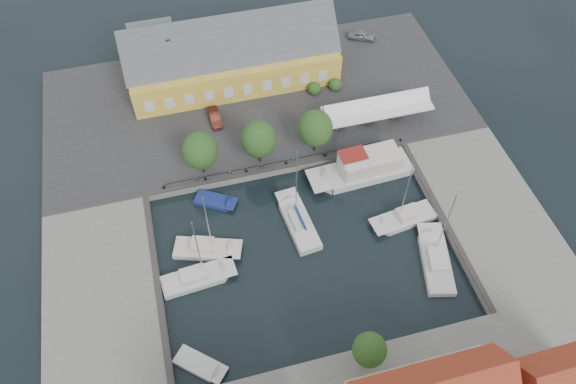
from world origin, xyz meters
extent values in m
plane|color=black|center=(0.00, 0.00, 0.00)|extent=(140.00, 140.00, 0.00)
cube|color=#2D2D30|center=(0.00, 23.00, 0.50)|extent=(56.00, 26.00, 1.00)
cube|color=slate|center=(-22.00, -2.00, 0.50)|extent=(12.00, 24.00, 1.00)
cube|color=slate|center=(22.00, -2.00, 0.50)|extent=(12.00, 24.00, 1.00)
cube|color=#383533|center=(0.00, 10.30, 1.06)|extent=(56.00, 0.60, 0.12)
cube|color=#383533|center=(-16.30, -2.00, 1.06)|extent=(0.60, 24.00, 0.12)
cube|color=#383533|center=(16.30, -2.00, 1.06)|extent=(0.60, 24.00, 0.12)
cylinder|color=black|center=(-14.00, 10.60, 1.20)|extent=(0.24, 0.24, 0.40)
cylinder|color=black|center=(-9.00, 10.60, 1.20)|extent=(0.24, 0.24, 0.40)
cylinder|color=black|center=(-4.00, 10.60, 1.20)|extent=(0.24, 0.24, 0.40)
cylinder|color=black|center=(1.00, 10.60, 1.20)|extent=(0.24, 0.24, 0.40)
cylinder|color=black|center=(6.00, 10.60, 1.20)|extent=(0.24, 0.24, 0.40)
cylinder|color=black|center=(11.00, 10.60, 1.20)|extent=(0.24, 0.24, 0.40)
cylinder|color=black|center=(16.00, 10.60, 1.20)|extent=(0.24, 0.24, 0.40)
cube|color=gold|center=(-2.00, 28.00, 3.25)|extent=(28.00, 10.00, 4.50)
cube|color=#474C51|center=(-2.00, 28.00, 6.75)|extent=(28.56, 7.60, 7.60)
cube|color=gold|center=(-12.00, 34.00, 2.75)|extent=(6.00, 6.00, 3.50)
cube|color=brown|center=(-10.00, 28.00, 8.60)|extent=(0.60, 0.60, 1.20)
cube|color=white|center=(14.00, 14.50, 3.70)|extent=(14.00, 4.00, 0.25)
cylinder|color=silver|center=(8.00, 12.70, 2.35)|extent=(0.10, 0.10, 2.70)
cylinder|color=silver|center=(8.00, 16.30, 2.35)|extent=(0.10, 0.10, 2.70)
cylinder|color=silver|center=(14.00, 12.70, 2.35)|extent=(0.10, 0.10, 2.70)
cylinder|color=silver|center=(14.00, 16.30, 2.35)|extent=(0.10, 0.10, 2.70)
cylinder|color=silver|center=(20.00, 12.70, 2.35)|extent=(0.10, 0.10, 2.70)
cylinder|color=silver|center=(20.00, 16.30, 2.35)|extent=(0.10, 0.10, 2.70)
cylinder|color=black|center=(-9.00, 12.00, 2.05)|extent=(0.30, 0.30, 2.10)
ellipsoid|color=#24481A|center=(-9.00, 12.00, 4.88)|extent=(4.20, 4.20, 4.83)
cylinder|color=black|center=(-2.00, 12.00, 2.05)|extent=(0.30, 0.30, 2.10)
ellipsoid|color=#24481A|center=(-2.00, 12.00, 4.88)|extent=(4.20, 4.20, 4.83)
cylinder|color=black|center=(5.00, 12.00, 2.05)|extent=(0.30, 0.30, 2.10)
ellipsoid|color=#24481A|center=(5.00, 12.00, 4.88)|extent=(4.20, 4.20, 4.83)
imported|color=#919498|center=(18.20, 31.72, 1.68)|extent=(4.29, 3.05, 1.36)
imported|color=#501A12|center=(-6.10, 20.30, 1.64)|extent=(1.44, 3.89, 1.27)
cube|color=silver|center=(0.28, 1.68, 0.15)|extent=(3.33, 7.36, 1.50)
cube|color=silver|center=(0.20, 2.57, 0.94)|extent=(3.35, 8.77, 0.08)
cube|color=silver|center=(0.27, 1.86, 1.40)|extent=(2.08, 3.01, 0.90)
cylinder|color=silver|center=(0.15, 3.10, 6.25)|extent=(0.12, 0.12, 10.71)
cube|color=navy|center=(0.28, 1.68, 2.15)|extent=(0.55, 3.57, 0.22)
cube|color=silver|center=(10.64, 7.53, 0.10)|extent=(10.73, 4.44, 1.80)
cube|color=silver|center=(9.32, 7.46, 1.04)|extent=(12.83, 4.38, 0.08)
cube|color=silver|center=(10.64, 7.53, 2.10)|extent=(7.41, 3.70, 2.20)
cube|color=silver|center=(8.26, 7.42, 3.50)|extent=(3.00, 2.31, 1.20)
cube|color=maroon|center=(8.26, 7.42, 4.15)|extent=(3.27, 2.44, 0.10)
cube|color=silver|center=(12.70, -0.26, 0.05)|extent=(6.61, 3.42, 1.30)
cube|color=silver|center=(11.91, -0.36, 0.74)|extent=(7.85, 3.47, 0.08)
cube|color=silver|center=(12.54, -0.28, 1.20)|extent=(2.74, 2.10, 0.90)
cylinder|color=silver|center=(11.44, -0.42, 5.44)|extent=(0.12, 0.12, 9.49)
cube|color=silver|center=(13.26, -7.00, 0.05)|extent=(4.59, 7.80, 1.30)
cube|color=silver|center=(13.48, -6.11, 0.74)|extent=(4.83, 9.19, 0.08)
cube|color=silver|center=(13.31, -6.82, 1.20)|extent=(2.63, 3.32, 0.90)
cylinder|color=silver|center=(13.62, -5.58, 5.81)|extent=(0.12, 0.12, 10.22)
cube|color=silver|center=(-11.05, 1.56, 0.05)|extent=(6.63, 4.45, 1.30)
cube|color=silver|center=(-10.32, 1.31, 0.74)|extent=(7.75, 4.74, 0.08)
cube|color=silver|center=(-10.90, 1.51, 1.20)|extent=(2.89, 2.48, 0.90)
cylinder|color=silver|center=(-9.89, 1.17, 5.28)|extent=(0.12, 0.12, 9.15)
cube|color=silver|center=(-12.65, -1.96, 0.05)|extent=(6.69, 3.16, 1.30)
cube|color=silver|center=(-11.85, -1.90, 0.74)|extent=(7.98, 3.16, 0.08)
cube|color=silver|center=(-12.49, -1.95, 1.20)|extent=(2.74, 2.00, 0.90)
cylinder|color=silver|center=(-11.36, -1.86, 5.52)|extent=(0.12, 0.12, 9.64)
cube|color=silver|center=(-13.72, -11.11, 0.05)|extent=(4.57, 4.37, 0.90)
cube|color=silver|center=(-13.31, -11.46, 0.54)|extent=(5.16, 4.88, 0.08)
cube|color=navy|center=(-8.76, 8.06, 0.05)|extent=(4.57, 3.87, 0.80)
cube|color=navy|center=(-8.32, 7.80, 0.49)|extent=(5.23, 4.23, 0.08)
cube|color=brown|center=(13.75, -24.00, 10.40)|extent=(0.70, 0.70, 1.00)
camera|label=1|loc=(-10.33, -32.98, 53.26)|focal=35.00mm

